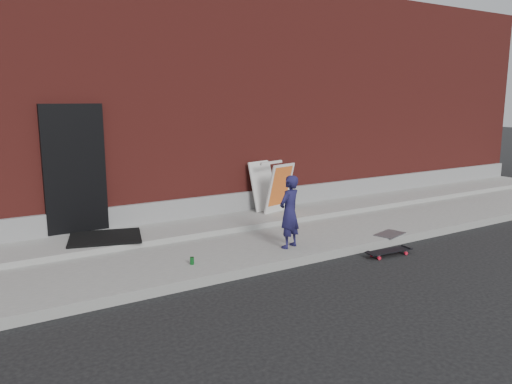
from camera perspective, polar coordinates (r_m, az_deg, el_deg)
ground at (r=7.94m, az=4.37°, el=-8.59°), size 80.00×80.00×0.00m
sidewalk at (r=9.11m, az=-1.20°, el=-5.52°), size 20.00×3.00×0.15m
apron at (r=9.84m, az=-3.88°, el=-3.57°), size 20.00×1.20×0.10m
building at (r=13.77m, az=-13.13°, el=9.90°), size 20.00×8.10×5.00m
child at (r=8.29m, az=3.84°, el=-2.27°), size 0.52×0.43×1.22m
skateboard at (r=8.74m, az=14.97°, el=-6.57°), size 0.85×0.29×0.09m
pizza_sign at (r=10.50m, az=1.83°, el=0.63°), size 0.81×0.89×1.07m
soda_can at (r=7.63m, az=-7.33°, el=-7.80°), size 0.08×0.08×0.11m
doormat at (r=8.95m, az=-16.85°, el=-5.00°), size 1.40×1.25×0.03m
utility_plate at (r=9.52m, az=15.06°, el=-4.66°), size 0.64×0.50×0.02m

